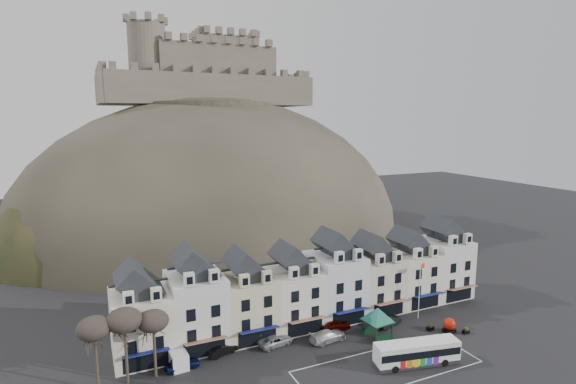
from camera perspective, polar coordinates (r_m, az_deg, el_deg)
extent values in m
plane|color=black|center=(55.71, 11.57, -21.94)|extent=(300.00, 300.00, 0.00)
cube|color=silver|center=(57.62, 12.51, -20.84)|extent=(22.00, 7.50, 0.01)
cube|color=white|center=(59.69, -18.17, -15.66)|extent=(6.80, 8.00, 8.00)
cube|color=black|center=(57.73, -18.44, -10.96)|extent=(6.80, 5.76, 2.80)
cube|color=white|center=(54.36, -19.60, -12.65)|extent=(1.20, 0.80, 1.60)
cube|color=white|center=(54.64, -16.40, -12.37)|extent=(1.20, 0.80, 1.60)
cube|color=black|center=(57.31, -17.54, -19.75)|extent=(5.10, 0.06, 2.20)
cube|color=navy|center=(56.10, -17.52, -18.91)|extent=(5.10, 1.29, 0.43)
cube|color=white|center=(60.39, -11.58, -14.44)|extent=(6.80, 8.00, 9.20)
cube|color=black|center=(58.32, -11.77, -9.21)|extent=(6.80, 5.76, 2.80)
cube|color=white|center=(54.80, -12.45, -10.80)|extent=(1.20, 0.80, 1.60)
cube|color=white|center=(55.43, -9.38, -10.46)|extent=(1.20, 0.80, 1.60)
cube|color=black|center=(58.29, -10.52, -18.93)|extent=(5.10, 0.06, 2.20)
cube|color=maroon|center=(57.11, -10.39, -18.08)|extent=(5.10, 1.29, 0.43)
cube|color=beige|center=(62.31, -5.27, -14.12)|extent=(6.80, 8.00, 8.00)
cube|color=black|center=(60.44, -5.34, -9.59)|extent=(6.80, 5.76, 2.80)
cube|color=beige|center=(56.87, -5.57, -11.14)|extent=(1.20, 0.80, 1.60)
cube|color=beige|center=(57.84, -2.72, -10.75)|extent=(1.20, 0.80, 1.60)
cube|color=black|center=(60.03, -3.89, -17.90)|extent=(5.10, 0.06, 2.20)
cube|color=navy|center=(58.88, -3.67, -17.06)|extent=(5.10, 1.29, 0.43)
cube|color=silver|center=(64.66, 0.58, -13.18)|extent=(6.80, 8.00, 8.00)
cube|color=black|center=(62.86, 0.59, -8.79)|extent=(6.80, 5.76, 2.80)
cube|color=silver|center=(59.27, 0.76, -10.24)|extent=(1.20, 0.80, 1.60)
cube|color=silver|center=(60.53, 3.36, -9.83)|extent=(1.20, 0.80, 1.60)
cube|color=black|center=(62.47, 2.21, -16.75)|extent=(5.10, 0.06, 2.20)
cube|color=maroon|center=(61.37, 2.51, -15.90)|extent=(5.10, 1.29, 0.43)
cube|color=silver|center=(67.40, 5.94, -11.72)|extent=(6.80, 8.00, 9.20)
cube|color=black|center=(65.55, 6.02, -6.98)|extent=(6.80, 5.76, 2.80)
cube|color=silver|center=(61.95, 6.52, -8.26)|extent=(1.20, 0.80, 1.60)
cube|color=silver|center=(63.48, 8.86, -7.87)|extent=(1.20, 0.80, 1.60)
cube|color=black|center=(65.52, 7.73, -15.53)|extent=(5.10, 0.06, 2.20)
cube|color=navy|center=(64.48, 8.09, -14.70)|extent=(5.10, 1.29, 0.43)
cube|color=beige|center=(71.10, 10.75, -11.22)|extent=(6.80, 8.00, 8.00)
cube|color=black|center=(69.47, 10.88, -7.19)|extent=(6.80, 5.76, 2.80)
cube|color=beige|center=(65.93, 11.63, -8.39)|extent=(1.20, 0.80, 1.60)
cube|color=beige|center=(67.67, 13.70, -8.01)|extent=(1.20, 0.80, 1.60)
cube|color=black|center=(69.12, 12.67, -14.31)|extent=(5.10, 0.06, 2.20)
cube|color=maroon|center=(68.12, 13.05, -13.50)|extent=(5.10, 1.29, 0.43)
cube|color=silver|center=(75.05, 15.07, -10.27)|extent=(6.80, 8.00, 8.00)
cube|color=black|center=(73.50, 15.24, -6.44)|extent=(6.80, 5.76, 2.80)
cube|color=silver|center=(70.02, 16.17, -7.52)|extent=(1.20, 0.80, 1.60)
cube|color=silver|center=(71.95, 18.00, -7.16)|extent=(1.20, 0.80, 1.60)
cube|color=black|center=(73.16, 17.03, -13.14)|extent=(5.10, 0.06, 2.20)
cube|color=navy|center=(72.23, 17.44, -12.35)|extent=(5.10, 1.29, 0.43)
cube|color=silver|center=(79.19, 18.94, -8.96)|extent=(6.80, 8.00, 9.20)
cube|color=black|center=(77.62, 19.16, -4.88)|extent=(6.80, 5.76, 2.80)
cube|color=silver|center=(74.19, 20.23, -5.82)|extent=(1.20, 0.80, 1.60)
cube|color=silver|center=(76.28, 21.84, -5.51)|extent=(1.20, 0.80, 1.60)
cube|color=black|center=(77.60, 20.89, -12.03)|extent=(5.10, 0.06, 2.20)
cube|color=maroon|center=(76.71, 21.31, -11.27)|extent=(5.10, 1.29, 0.43)
ellipsoid|color=#312D26|center=(115.49, -9.34, -5.22)|extent=(96.00, 76.00, 68.00)
ellipsoid|color=#262F17|center=(106.28, -20.06, -6.96)|extent=(52.00, 44.00, 42.00)
ellipsoid|color=#312D26|center=(127.18, 0.69, -3.75)|extent=(56.00, 48.00, 46.00)
ellipsoid|color=#262F17|center=(101.46, -9.43, -7.27)|extent=(40.00, 28.00, 28.00)
ellipsoid|color=#312D26|center=(107.53, -2.46, -6.20)|extent=(36.00, 28.00, 24.00)
cylinder|color=#312D26|center=(111.88, -9.76, 10.34)|extent=(30.00, 30.00, 3.00)
cube|color=#62564B|center=(108.21, -9.27, 12.77)|extent=(48.00, 2.20, 7.00)
cube|color=#62564B|center=(127.57, -11.70, 12.16)|extent=(48.00, 2.20, 7.00)
cube|color=#62564B|center=(114.40, -22.59, 12.00)|extent=(2.20, 22.00, 7.00)
cube|color=#62564B|center=(125.89, 0.32, 12.39)|extent=(2.20, 22.00, 7.00)
cube|color=#62564B|center=(118.81, -9.70, 15.11)|extent=(28.00, 18.00, 10.00)
cube|color=#62564B|center=(121.97, -8.09, 15.70)|extent=(14.00, 12.00, 13.00)
cylinder|color=#62564B|center=(111.76, -17.39, 15.20)|extent=(8.40, 8.40, 18.00)
cylinder|color=silver|center=(123.31, -8.19, 19.86)|extent=(0.16, 0.16, 5.00)
cylinder|color=#382E23|center=(55.05, -23.12, -19.51)|extent=(0.32, 0.32, 5.74)
ellipsoid|color=#383028|center=(53.25, -23.41, -15.62)|extent=(3.61, 3.61, 2.54)
cylinder|color=#382E23|center=(55.06, -19.83, -19.13)|extent=(0.32, 0.32, 6.02)
ellipsoid|color=#383028|center=(53.18, -20.10, -15.04)|extent=(3.78, 3.78, 2.67)
cylinder|color=#382E23|center=(55.42, -16.55, -19.08)|extent=(0.32, 0.32, 5.46)
ellipsoid|color=#383028|center=(53.70, -16.75, -15.41)|extent=(3.43, 3.43, 2.42)
cube|color=#262628|center=(58.69, 15.98, -20.03)|extent=(10.45, 4.37, 0.46)
cube|color=white|center=(58.05, 16.05, -18.86)|extent=(10.44, 4.32, 2.33)
cube|color=black|center=(57.99, 16.05, -18.75)|extent=(10.26, 4.35, 0.88)
cube|color=white|center=(57.56, 16.10, -17.93)|extent=(10.23, 4.19, 0.23)
cube|color=orange|center=(60.05, 20.51, -17.14)|extent=(0.28, 1.10, 0.26)
cylinder|color=black|center=(59.28, 19.26, -19.78)|extent=(0.93, 0.47, 0.89)
cylinder|color=black|center=(60.82, 18.16, -18.93)|extent=(0.93, 0.47, 0.89)
cylinder|color=black|center=(56.48, 13.43, -21.05)|extent=(0.93, 0.47, 0.89)
cylinder|color=black|center=(58.10, 12.46, -20.09)|extent=(0.93, 0.47, 0.89)
cube|color=black|center=(63.20, 9.43, -16.64)|extent=(0.17, 0.17, 2.42)
cube|color=black|center=(64.83, 11.35, -16.00)|extent=(0.17, 0.17, 2.42)
cube|color=black|center=(61.37, 11.14, -17.52)|extent=(0.17, 0.17, 2.42)
cube|color=black|center=(63.05, 13.07, -16.83)|extent=(0.17, 0.17, 2.42)
cube|color=black|center=(62.58, 11.28, -15.74)|extent=(3.66, 3.66, 0.12)
cone|color=#16625F|center=(62.20, 11.31, -14.99)|extent=(6.64, 6.64, 1.82)
cube|color=black|center=(67.53, 19.77, -16.21)|extent=(1.63, 1.63, 0.52)
sphere|color=#B61A0A|center=(67.14, 19.82, -15.48)|extent=(1.63, 1.63, 1.63)
cylinder|color=silver|center=(68.87, 16.34, -11.94)|extent=(0.13, 0.13, 8.42)
cube|color=red|center=(68.17, 16.72, -8.99)|extent=(1.09, 0.44, 0.74)
cube|color=white|center=(57.88, -13.97, -19.63)|extent=(2.16, 4.43, 1.97)
cube|color=black|center=(57.70, -13.99, -19.31)|extent=(1.78, 0.19, 0.84)
cube|color=black|center=(67.98, 21.65, -16.17)|extent=(0.95, 0.49, 0.47)
sphere|color=#262F17|center=(67.83, 21.67, -15.88)|extent=(0.65, 0.65, 0.65)
cube|color=black|center=(67.31, 17.62, -16.18)|extent=(1.05, 0.57, 0.51)
sphere|color=#262F17|center=(67.13, 17.63, -15.87)|extent=(0.72, 0.72, 0.72)
imported|color=#0B153B|center=(56.98, -13.30, -20.45)|extent=(4.20, 2.14, 1.37)
imported|color=black|center=(59.11, -8.32, -19.17)|extent=(4.14, 2.44, 1.29)
imported|color=#A7ABAF|center=(60.54, -1.58, -18.34)|extent=(4.83, 2.86, 1.28)
imported|color=#B9B9B9|center=(61.66, 5.11, -17.73)|extent=(5.29, 2.60, 1.48)
imported|color=#4F0A04|center=(64.75, 6.01, -16.38)|extent=(4.46, 2.39, 1.44)
imported|color=black|center=(66.96, 12.66, -15.67)|extent=(4.59, 2.77, 1.43)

